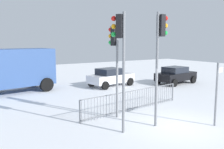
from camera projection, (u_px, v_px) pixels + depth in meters
ground_plane at (177, 126)px, 10.67m from camera, size 60.00×60.00×0.00m
traffic_light_mid_right at (120, 45)px, 9.49m from camera, size 0.44×0.49×4.75m
traffic_light_rear_left at (115, 50)px, 11.56m from camera, size 0.37×0.55×4.43m
traffic_light_mid_left at (160, 44)px, 10.27m from camera, size 0.57×0.33×4.83m
direction_sign_post at (217, 90)px, 10.54m from camera, size 0.76×0.29×2.75m
pedestrian_guard_railing at (134, 100)px, 13.06m from camera, size 6.78×0.87×1.07m
car_black_far at (176, 75)px, 21.24m from camera, size 3.97×2.28×1.47m
car_white_trailing at (111, 77)px, 20.04m from camera, size 4.01×2.40×1.47m
delivery_truck at (3, 69)px, 16.99m from camera, size 7.32×3.58×3.10m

